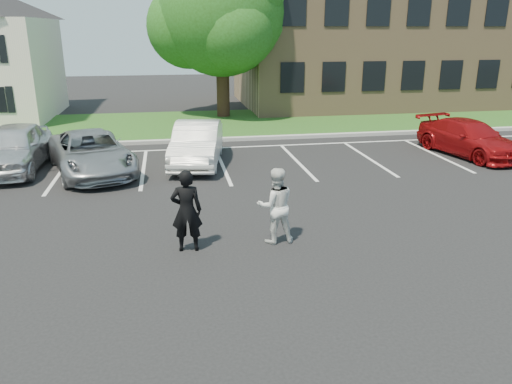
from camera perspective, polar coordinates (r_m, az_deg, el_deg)
ground_plane at (r=10.71m, az=0.94°, el=-8.03°), size 90.00×90.00×0.00m
curb at (r=22.00m, az=-5.03°, el=5.97°), size 40.00×0.30×0.15m
grass_strip at (r=25.91m, az=-5.85°, el=7.75°), size 44.00×8.00×0.08m
stall_lines at (r=19.25m, az=-0.03°, el=4.04°), size 34.00×5.36×0.01m
office_building at (r=35.18m, az=17.46°, el=16.55°), size 22.40×10.40×8.30m
tree at (r=27.75m, az=-3.80°, el=19.51°), size 7.80×7.20×8.80m
man_black_suit at (r=11.02m, az=-7.94°, el=-2.14°), size 0.70×0.48×1.87m
man_white_shirt at (r=11.37m, az=2.25°, el=-1.56°), size 0.89×0.70×1.78m
car_silver_west at (r=19.15m, az=-25.96°, el=4.56°), size 1.93×4.74×1.61m
car_silver_minivan at (r=17.85m, az=-18.31°, el=4.27°), size 3.72×5.50×1.40m
car_white_sedan at (r=18.26m, az=-6.76°, el=5.53°), size 2.34×4.76×1.50m
car_red_compact at (r=21.09m, az=23.18°, el=5.67°), size 2.78×4.89×1.34m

